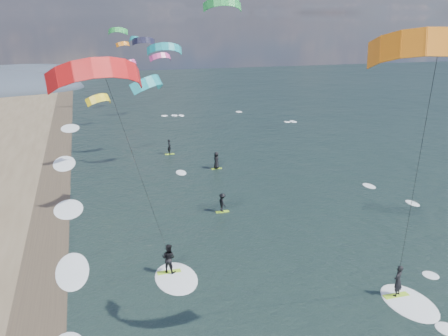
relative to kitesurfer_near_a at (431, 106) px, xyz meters
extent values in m
cube|color=#382D23|center=(-16.67, 8.32, -12.19)|extent=(3.00, 240.00, 0.00)
ellipsoid|color=#3D4756|center=(-26.67, 118.32, -12.20)|extent=(40.00, 18.00, 7.00)
cube|color=#9FDB26|center=(3.25, 5.03, -12.16)|extent=(1.55, 0.46, 0.07)
imported|color=black|center=(3.25, 5.03, -11.18)|extent=(0.83, 0.75, 1.91)
ellipsoid|color=white|center=(3.55, 4.23, -12.20)|extent=(2.60, 4.20, 0.12)
cylinder|color=black|center=(1.25, 2.03, -4.16)|extent=(0.02, 0.02, 15.28)
cube|color=#9FDB26|center=(-8.99, 11.39, -12.16)|extent=(1.49, 0.46, 0.07)
imported|color=black|center=(-8.99, 11.39, -11.18)|extent=(1.17, 1.13, 1.90)
ellipsoid|color=white|center=(-8.69, 10.59, -12.20)|extent=(2.60, 4.20, 0.12)
cylinder|color=black|center=(-10.74, 8.39, -4.78)|extent=(0.02, 0.02, 14.08)
cube|color=#9FDB26|center=(-3.00, 20.18, -12.17)|extent=(1.10, 0.35, 0.05)
imported|color=black|center=(-3.00, 20.18, -11.35)|extent=(0.73, 1.10, 1.59)
cube|color=#9FDB26|center=(-0.34, 31.88, -12.17)|extent=(1.10, 0.35, 0.05)
imported|color=black|center=(-0.34, 31.88, -11.26)|extent=(0.70, 0.95, 1.78)
cube|color=#9FDB26|center=(-4.14, 38.82, -12.17)|extent=(1.10, 0.35, 0.05)
imported|color=black|center=(-4.14, 38.82, -11.28)|extent=(0.45, 0.66, 1.73)
ellipsoid|color=white|center=(-15.47, 13.32, -12.20)|extent=(2.40, 5.40, 0.11)
ellipsoid|color=white|center=(-15.47, 24.32, -12.20)|extent=(2.40, 5.40, 0.11)
ellipsoid|color=white|center=(-15.47, 38.32, -12.20)|extent=(2.40, 5.40, 0.11)
ellipsoid|color=white|center=(-15.47, 56.32, -12.20)|extent=(2.40, 5.40, 0.11)
camera|label=1|loc=(-13.39, -16.71, 3.57)|focal=40.00mm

